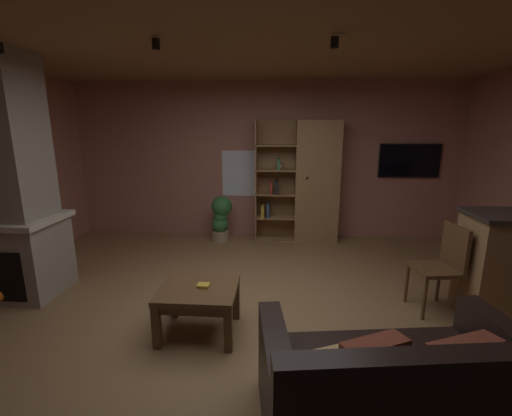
% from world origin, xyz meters
% --- Properties ---
extents(floor, '(6.53, 5.62, 0.02)m').
position_xyz_m(floor, '(0.00, 0.00, -0.01)').
color(floor, olive).
rests_on(floor, ground).
extents(wall_back, '(6.65, 0.06, 2.64)m').
position_xyz_m(wall_back, '(0.00, 2.84, 1.32)').
color(wall_back, '#AD7060').
rests_on(wall_back, ground).
extents(ceiling, '(6.53, 5.62, 0.02)m').
position_xyz_m(ceiling, '(0.00, 0.00, 2.65)').
color(ceiling, '#8E6B47').
extents(window_pane_back, '(0.70, 0.01, 0.79)m').
position_xyz_m(window_pane_back, '(-0.40, 2.81, 1.10)').
color(window_pane_back, white).
extents(stone_fireplace, '(0.97, 0.81, 2.64)m').
position_xyz_m(stone_fireplace, '(-2.71, 0.37, 1.19)').
color(stone_fireplace, gray).
rests_on(stone_fireplace, ground).
extents(bookshelf_cabinet, '(1.37, 0.41, 2.00)m').
position_xyz_m(bookshelf_cabinet, '(0.77, 2.57, 0.99)').
color(bookshelf_cabinet, '#997047').
rests_on(bookshelf_cabinet, ground).
extents(leather_couch, '(1.73, 1.14, 0.84)m').
position_xyz_m(leather_couch, '(0.97, -1.32, 0.30)').
color(leather_couch, black).
rests_on(leather_couch, ground).
extents(coffee_table, '(0.70, 0.61, 0.45)m').
position_xyz_m(coffee_table, '(-0.48, -0.28, 0.36)').
color(coffee_table, brown).
rests_on(coffee_table, ground).
extents(table_book_0, '(0.11, 0.09, 0.03)m').
position_xyz_m(table_book_0, '(-0.44, -0.26, 0.47)').
color(table_book_0, gold).
rests_on(table_book_0, coffee_table).
extents(dining_chair, '(0.47, 0.47, 0.92)m').
position_xyz_m(dining_chair, '(1.93, 0.30, 0.53)').
color(dining_chair, brown).
rests_on(dining_chair, ground).
extents(potted_floor_plant, '(0.35, 0.34, 0.77)m').
position_xyz_m(potted_floor_plant, '(-0.73, 2.40, 0.41)').
color(potted_floor_plant, '#9E896B').
rests_on(potted_floor_plant, ground).
extents(wall_mounted_tv, '(0.99, 0.06, 0.56)m').
position_xyz_m(wall_mounted_tv, '(2.40, 2.78, 1.34)').
color(wall_mounted_tv, black).
extents(track_light_spot_1, '(0.07, 0.07, 0.09)m').
position_xyz_m(track_light_spot_1, '(-0.83, -0.02, 2.57)').
color(track_light_spot_1, black).
extents(track_light_spot_2, '(0.07, 0.07, 0.09)m').
position_xyz_m(track_light_spot_2, '(0.69, 0.02, 2.57)').
color(track_light_spot_2, black).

